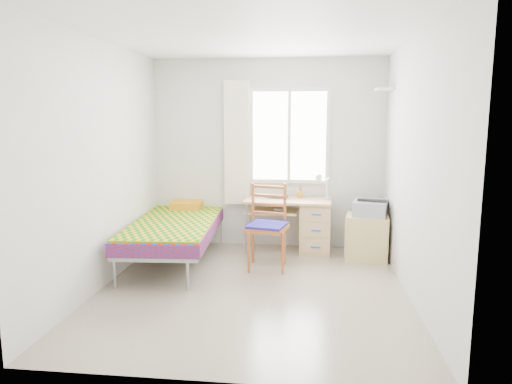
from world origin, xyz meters
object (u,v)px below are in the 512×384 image
bed (177,226)px  chair (268,221)px  desk (310,224)px  printer (371,207)px  cabinet (366,237)px

bed → chair: 1.19m
desk → printer: size_ratio=2.16×
desk → bed: bearing=-158.3°
cabinet → printer: (0.04, 0.01, 0.39)m
chair → cabinet: chair is taller
chair → printer: 1.36m
cabinet → printer: printer is taller
desk → chair: bearing=-122.6°
bed → desk: bearing=14.7°
cabinet → printer: 0.39m
printer → chair: bearing=-145.4°
chair → cabinet: (1.22, 0.47, -0.28)m
cabinet → printer: size_ratio=1.07×
bed → printer: bearing=4.5°
bed → desk: size_ratio=1.84×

